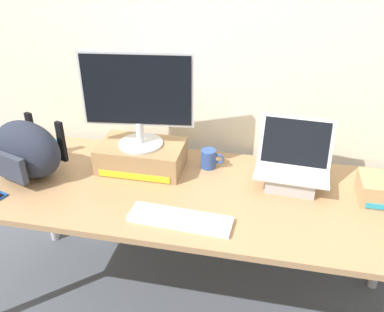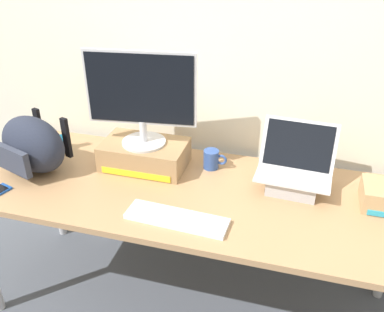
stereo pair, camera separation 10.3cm
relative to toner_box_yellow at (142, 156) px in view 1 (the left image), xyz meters
The scene contains 10 objects.
ground_plane 0.87m from the toner_box_yellow, 27.14° to the right, with size 20.00×20.00×0.00m, color #474C56.
back_wall 0.66m from the toner_box_yellow, 49.28° to the left, with size 7.00×0.10×2.60m, color silver.
desk 0.35m from the toner_box_yellow, 27.14° to the right, with size 2.10×0.76×0.74m.
toner_box_yellow is the anchor object (origin of this frame).
desktop_monitor 0.31m from the toner_box_yellow, 79.98° to the right, with size 0.52×0.22×0.46m.
open_laptop 0.73m from the toner_box_yellow, ahead, with size 0.35×0.26×0.30m.
external_keyboard 0.48m from the toner_box_yellow, 53.26° to the right, with size 0.44×0.15×0.02m.
messenger_backpack 0.54m from the toner_box_yellow, 160.36° to the right, with size 0.43×0.33×0.28m.
coffee_mug 0.34m from the toner_box_yellow, 11.87° to the left, with size 0.12×0.08×0.10m.
plush_toy 0.50m from the toner_box_yellow, behind, with size 0.09×0.09×0.09m.
Camera 1 is at (0.33, -1.56, 1.83)m, focal length 38.86 mm.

